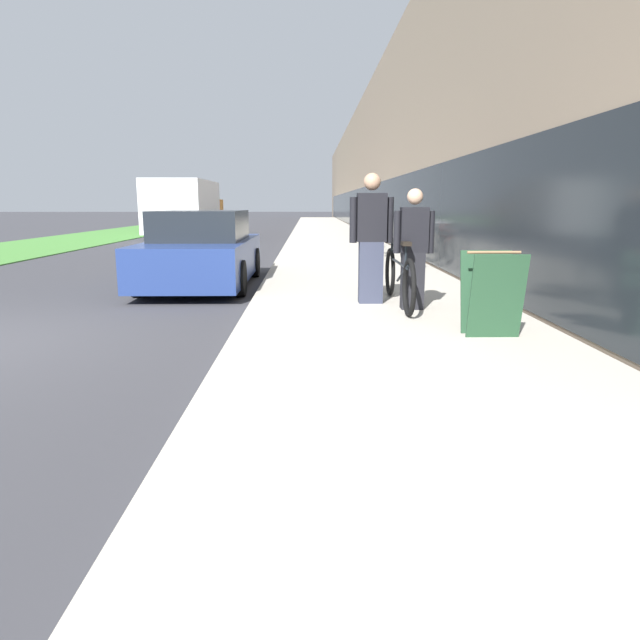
{
  "coord_description": "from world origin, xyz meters",
  "views": [
    {
      "loc": [
        4.03,
        -5.85,
        1.49
      ],
      "look_at": [
        4.38,
        12.14,
        -2.17
      ],
      "focal_mm": 32.0,
      "sensor_mm": 36.0,
      "label": 1
    }
  ],
  "objects_px": {
    "person_bystander": "(371,239)",
    "parked_sedan_curbside": "(203,252)",
    "cruiser_bike_farthest": "(374,236)",
    "moving_truck": "(186,208)",
    "cruiser_bike_nearest": "(407,246)",
    "sandwich_board_sign": "(492,293)",
    "person_rider": "(413,250)",
    "bike_rack_hoop": "(416,245)",
    "cruiser_bike_middle": "(378,240)",
    "tandem_bicycle": "(399,277)"
  },
  "relations": [
    {
      "from": "person_bystander",
      "to": "parked_sedan_curbside",
      "type": "height_order",
      "value": "person_bystander"
    },
    {
      "from": "cruiser_bike_farthest",
      "to": "moving_truck",
      "type": "bearing_deg",
      "value": 130.33
    },
    {
      "from": "cruiser_bike_nearest",
      "to": "cruiser_bike_farthest",
      "type": "relative_size",
      "value": 0.93
    },
    {
      "from": "sandwich_board_sign",
      "to": "parked_sedan_curbside",
      "type": "relative_size",
      "value": 0.21
    },
    {
      "from": "person_rider",
      "to": "bike_rack_hoop",
      "type": "distance_m",
      "value": 4.77
    },
    {
      "from": "cruiser_bike_middle",
      "to": "cruiser_bike_nearest",
      "type": "bearing_deg",
      "value": -80.04
    },
    {
      "from": "cruiser_bike_nearest",
      "to": "sandwich_board_sign",
      "type": "distance_m",
      "value": 7.79
    },
    {
      "from": "tandem_bicycle",
      "to": "person_rider",
      "type": "xyz_separation_m",
      "value": [
        0.14,
        -0.29,
        0.4
      ]
    },
    {
      "from": "person_rider",
      "to": "cruiser_bike_middle",
      "type": "bearing_deg",
      "value": 86.21
    },
    {
      "from": "person_rider",
      "to": "cruiser_bike_nearest",
      "type": "bearing_deg",
      "value": 81.09
    },
    {
      "from": "moving_truck",
      "to": "bike_rack_hoop",
      "type": "bearing_deg",
      "value": -62.13
    },
    {
      "from": "person_rider",
      "to": "cruiser_bike_farthest",
      "type": "bearing_deg",
      "value": 86.23
    },
    {
      "from": "cruiser_bike_nearest",
      "to": "cruiser_bike_middle",
      "type": "xyz_separation_m",
      "value": [
        -0.41,
        2.32,
        -0.0
      ]
    },
    {
      "from": "person_rider",
      "to": "parked_sedan_curbside",
      "type": "xyz_separation_m",
      "value": [
        -3.34,
        3.1,
        -0.27
      ]
    },
    {
      "from": "moving_truck",
      "to": "person_bystander",
      "type": "bearing_deg",
      "value": -71.13
    },
    {
      "from": "bike_rack_hoop",
      "to": "cruiser_bike_nearest",
      "type": "xyz_separation_m",
      "value": [
        0.06,
        1.52,
        -0.12
      ]
    },
    {
      "from": "sandwich_board_sign",
      "to": "person_rider",
      "type": "bearing_deg",
      "value": 109.31
    },
    {
      "from": "tandem_bicycle",
      "to": "cruiser_bike_farthest",
      "type": "bearing_deg",
      "value": 85.37
    },
    {
      "from": "person_bystander",
      "to": "sandwich_board_sign",
      "type": "relative_size",
      "value": 1.99
    },
    {
      "from": "cruiser_bike_farthest",
      "to": "moving_truck",
      "type": "relative_size",
      "value": 0.24
    },
    {
      "from": "tandem_bicycle",
      "to": "moving_truck",
      "type": "height_order",
      "value": "moving_truck"
    },
    {
      "from": "cruiser_bike_farthest",
      "to": "sandwich_board_sign",
      "type": "distance_m",
      "value": 12.24
    },
    {
      "from": "person_bystander",
      "to": "parked_sedan_curbside",
      "type": "relative_size",
      "value": 0.41
    },
    {
      "from": "sandwich_board_sign",
      "to": "person_bystander",
      "type": "bearing_deg",
      "value": 116.89
    },
    {
      "from": "cruiser_bike_middle",
      "to": "parked_sedan_curbside",
      "type": "distance_m",
      "value": 6.67
    },
    {
      "from": "person_rider",
      "to": "bike_rack_hoop",
      "type": "xyz_separation_m",
      "value": [
        0.92,
        4.68,
        -0.28
      ]
    },
    {
      "from": "cruiser_bike_farthest",
      "to": "cruiser_bike_nearest",
      "type": "bearing_deg",
      "value": -86.57
    },
    {
      "from": "cruiser_bike_nearest",
      "to": "cruiser_bike_farthest",
      "type": "height_order",
      "value": "cruiser_bike_farthest"
    },
    {
      "from": "cruiser_bike_middle",
      "to": "moving_truck",
      "type": "height_order",
      "value": "moving_truck"
    },
    {
      "from": "bike_rack_hoop",
      "to": "sandwich_board_sign",
      "type": "relative_size",
      "value": 0.94
    },
    {
      "from": "parked_sedan_curbside",
      "to": "moving_truck",
      "type": "relative_size",
      "value": 0.57
    },
    {
      "from": "cruiser_bike_middle",
      "to": "sandwich_board_sign",
      "type": "distance_m",
      "value": 10.1
    },
    {
      "from": "tandem_bicycle",
      "to": "bike_rack_hoop",
      "type": "height_order",
      "value": "tandem_bicycle"
    },
    {
      "from": "person_bystander",
      "to": "moving_truck",
      "type": "relative_size",
      "value": 0.24
    },
    {
      "from": "cruiser_bike_farthest",
      "to": "parked_sedan_curbside",
      "type": "bearing_deg",
      "value": -118.11
    },
    {
      "from": "parked_sedan_curbside",
      "to": "tandem_bicycle",
      "type": "bearing_deg",
      "value": -41.29
    },
    {
      "from": "bike_rack_hoop",
      "to": "parked_sedan_curbside",
      "type": "relative_size",
      "value": 0.2
    },
    {
      "from": "bike_rack_hoop",
      "to": "cruiser_bike_farthest",
      "type": "height_order",
      "value": "cruiser_bike_farthest"
    },
    {
      "from": "cruiser_bike_nearest",
      "to": "bike_rack_hoop",
      "type": "bearing_deg",
      "value": -92.09
    },
    {
      "from": "sandwich_board_sign",
      "to": "parked_sedan_curbside",
      "type": "distance_m",
      "value": 6.09
    },
    {
      "from": "bike_rack_hoop",
      "to": "cruiser_bike_nearest",
      "type": "bearing_deg",
      "value": 87.91
    },
    {
      "from": "tandem_bicycle",
      "to": "moving_truck",
      "type": "relative_size",
      "value": 0.32
    },
    {
      "from": "person_rider",
      "to": "sandwich_board_sign",
      "type": "bearing_deg",
      "value": -70.69
    },
    {
      "from": "parked_sedan_curbside",
      "to": "cruiser_bike_nearest",
      "type": "bearing_deg",
      "value": 35.69
    },
    {
      "from": "sandwich_board_sign",
      "to": "moving_truck",
      "type": "distance_m",
      "value": 22.82
    },
    {
      "from": "person_bystander",
      "to": "sandwich_board_sign",
      "type": "height_order",
      "value": "person_bystander"
    },
    {
      "from": "bike_rack_hoop",
      "to": "cruiser_bike_farthest",
      "type": "bearing_deg",
      "value": 92.03
    },
    {
      "from": "cruiser_bike_nearest",
      "to": "tandem_bicycle",
      "type": "bearing_deg",
      "value": -100.63
    },
    {
      "from": "moving_truck",
      "to": "sandwich_board_sign",
      "type": "bearing_deg",
      "value": -70.31
    },
    {
      "from": "person_rider",
      "to": "cruiser_bike_nearest",
      "type": "xyz_separation_m",
      "value": [
        0.97,
        6.2,
        -0.39
      ]
    }
  ]
}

